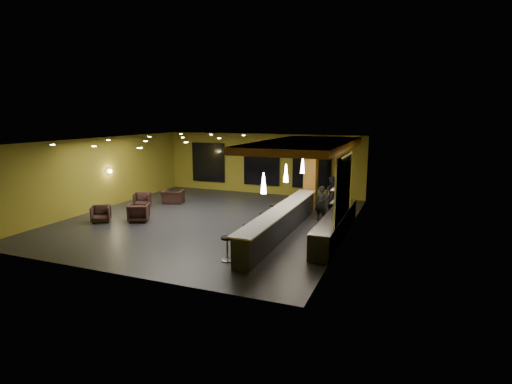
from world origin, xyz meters
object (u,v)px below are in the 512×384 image
(bar_stool_1, at_px, (247,232))
(bar_stool_2, at_px, (264,219))
(armchair_b, at_px, (139,213))
(bar_stool_4, at_px, (285,202))
(prep_counter, at_px, (335,226))
(pendant_2, at_px, (303,166))
(staff_b, at_px, (333,196))
(armchair_a, at_px, (101,214))
(staff_c, at_px, (339,198))
(pendant_0, at_px, (264,183))
(column, at_px, (311,174))
(pendant_1, at_px, (286,173))
(bar_stool_3, at_px, (274,211))
(armchair_c, at_px, (142,200))
(staff_a, at_px, (321,204))
(bar_stool_0, at_px, (227,245))
(armchair_d, at_px, (173,197))
(bar_counter, at_px, (281,222))

(bar_stool_1, bearing_deg, bar_stool_2, 89.90)
(armchair_b, distance_m, bar_stool_4, 6.63)
(prep_counter, bearing_deg, pendant_2, 128.66)
(staff_b, distance_m, armchair_a, 10.33)
(staff_c, bearing_deg, pendant_0, -124.38)
(staff_c, height_order, bar_stool_4, staff_c)
(armchair_a, distance_m, bar_stool_4, 8.24)
(column, height_order, armchair_b, column)
(pendant_1, height_order, bar_stool_3, pendant_1)
(staff_b, bearing_deg, pendant_0, -80.10)
(staff_b, distance_m, staff_c, 0.35)
(staff_c, relative_size, armchair_a, 2.32)
(pendant_1, relative_size, armchair_c, 0.87)
(bar_stool_1, relative_size, bar_stool_4, 0.86)
(pendant_2, height_order, staff_a, pendant_2)
(pendant_0, xyz_separation_m, staff_c, (1.60, 5.45, -1.44))
(armchair_c, height_order, bar_stool_0, bar_stool_0)
(bar_stool_2, bearing_deg, bar_stool_4, 92.43)
(bar_stool_3, bearing_deg, bar_stool_4, 91.21)
(armchair_d, bearing_deg, staff_c, 165.98)
(armchair_b, bearing_deg, column, -167.94)
(staff_c, bearing_deg, armchair_b, -172.26)
(staff_a, xyz_separation_m, staff_b, (0.32, 1.02, 0.16))
(column, bearing_deg, bar_stool_0, -95.29)
(prep_counter, relative_size, staff_a, 3.90)
(pendant_0, xyz_separation_m, bar_stool_2, (-0.76, 2.13, -1.85))
(armchair_a, distance_m, armchair_b, 1.62)
(column, xyz_separation_m, bar_stool_1, (-0.76, -6.19, -1.28))
(prep_counter, bearing_deg, pendant_0, -128.66)
(column, xyz_separation_m, bar_stool_3, (-0.86, -2.95, -1.25))
(pendant_2, relative_size, bar_stool_3, 0.90)
(armchair_d, bearing_deg, staff_a, 160.12)
(pendant_1, height_order, bar_stool_2, pendant_1)
(armchair_a, bearing_deg, bar_stool_2, -24.12)
(pendant_2, bearing_deg, armchair_c, -172.25)
(staff_b, relative_size, bar_stool_1, 2.52)
(armchair_c, bearing_deg, bar_counter, -41.03)
(armchair_a, xyz_separation_m, armchair_c, (-0.10, 3.00, 0.01))
(column, relative_size, armchair_c, 4.34)
(prep_counter, distance_m, armchair_a, 10.00)
(pendant_1, bearing_deg, armchair_b, -171.93)
(pendant_0, height_order, armchair_c, pendant_0)
(column, distance_m, staff_b, 1.81)
(pendant_0, bearing_deg, prep_counter, 51.34)
(pendant_2, height_order, bar_stool_4, pendant_2)
(bar_counter, distance_m, armchair_a, 7.95)
(staff_b, relative_size, armchair_a, 2.37)
(pendant_2, height_order, bar_stool_0, pendant_2)
(column, height_order, pendant_2, column)
(pendant_0, bearing_deg, armchair_d, 143.24)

